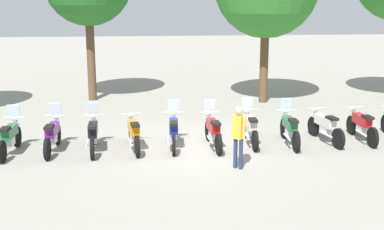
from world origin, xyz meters
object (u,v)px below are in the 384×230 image
(motorcycle_2, at_px, (52,135))
(motorcycle_3, at_px, (93,134))
(motorcycle_10, at_px, (362,125))
(motorcycle_6, at_px, (213,131))
(motorcycle_5, at_px, (174,131))
(motorcycle_7, at_px, (250,128))
(motorcycle_9, at_px, (325,126))
(person_0, at_px, (239,132))
(motorcycle_1, at_px, (10,137))
(motorcycle_4, at_px, (134,133))
(motorcycle_8, at_px, (290,128))

(motorcycle_2, distance_m, motorcycle_3, 1.21)
(motorcycle_10, bearing_deg, motorcycle_6, 91.49)
(motorcycle_5, distance_m, motorcycle_10, 6.05)
(motorcycle_2, xyz_separation_m, motorcycle_7, (6.05, 0.30, 0.00))
(motorcycle_3, distance_m, motorcycle_5, 2.43)
(motorcycle_3, distance_m, motorcycle_9, 7.27)
(motorcycle_10, bearing_deg, motorcycle_2, 89.92)
(motorcycle_6, height_order, motorcycle_7, same)
(person_0, bearing_deg, motorcycle_1, 113.88)
(motorcycle_6, distance_m, motorcycle_10, 4.85)
(motorcycle_1, xyz_separation_m, motorcycle_4, (3.63, 0.16, -0.01))
(motorcycle_1, height_order, motorcycle_8, same)
(motorcycle_3, xyz_separation_m, motorcycle_4, (1.21, 0.07, -0.01))
(motorcycle_4, distance_m, person_0, 3.53)
(motorcycle_4, distance_m, motorcycle_7, 3.65)
(motorcycle_6, bearing_deg, motorcycle_10, -91.09)
(motorcycle_3, bearing_deg, motorcycle_5, -88.86)
(motorcycle_1, xyz_separation_m, motorcycle_6, (6.05, 0.17, 0.00))
(motorcycle_5, bearing_deg, person_0, -139.69)
(motorcycle_6, height_order, motorcycle_8, same)
(motorcycle_8, bearing_deg, motorcycle_7, 82.08)
(person_0, bearing_deg, motorcycle_10, -22.17)
(motorcycle_9, bearing_deg, motorcycle_2, 81.30)
(motorcycle_8, bearing_deg, motorcycle_6, 92.92)
(motorcycle_3, relative_size, motorcycle_4, 1.00)
(motorcycle_3, height_order, motorcycle_5, same)
(motorcycle_1, relative_size, motorcycle_6, 1.00)
(motorcycle_2, bearing_deg, motorcycle_9, -86.52)
(motorcycle_8, bearing_deg, person_0, 137.76)
(motorcycle_1, distance_m, motorcycle_8, 8.47)
(motorcycle_3, relative_size, motorcycle_8, 1.00)
(motorcycle_10, xyz_separation_m, person_0, (-4.42, -2.34, 0.52))
(motorcycle_1, xyz_separation_m, motorcycle_10, (10.89, 0.47, -0.01))
(motorcycle_6, distance_m, motorcycle_7, 1.24)
(motorcycle_4, xyz_separation_m, motorcycle_6, (2.42, 0.01, 0.01))
(person_0, bearing_deg, motorcycle_9, -14.37)
(motorcycle_5, bearing_deg, motorcycle_4, 97.33)
(motorcycle_1, distance_m, motorcycle_9, 9.69)
(motorcycle_4, bearing_deg, motorcycle_6, -97.75)
(motorcycle_9, relative_size, motorcycle_10, 0.99)
(motorcycle_1, relative_size, motorcycle_5, 1.00)
(motorcycle_9, xyz_separation_m, person_0, (-3.20, -2.30, 0.52))
(motorcycle_7, bearing_deg, motorcycle_9, -89.48)
(motorcycle_1, height_order, motorcycle_7, same)
(motorcycle_1, distance_m, motorcycle_4, 3.63)
(motorcycle_3, height_order, motorcycle_9, motorcycle_3)
(motorcycle_4, bearing_deg, motorcycle_3, 85.45)
(motorcycle_1, bearing_deg, motorcycle_2, -80.94)
(motorcycle_4, relative_size, person_0, 1.26)
(motorcycle_7, height_order, person_0, person_0)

